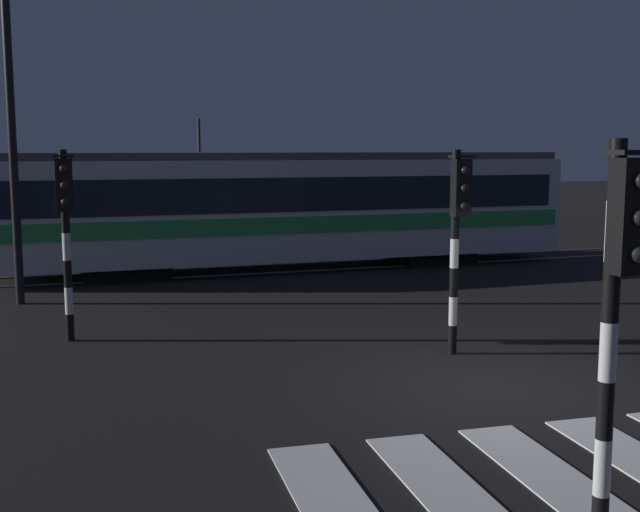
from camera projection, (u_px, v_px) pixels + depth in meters
name	position (u px, v px, depth m)	size (l,w,h in m)	color
ground_plane	(495.00, 387.00, 11.20)	(120.00, 120.00, 0.00)	black
rail_near	(280.00, 272.00, 21.52)	(80.00, 0.12, 0.03)	#59595E
rail_far	(266.00, 265.00, 22.86)	(80.00, 0.12, 0.03)	#59595E
traffic_light_kerb_mid_left	(619.00, 287.00, 6.26)	(0.36, 0.42, 3.43)	black
traffic_light_corner_far_left	(65.00, 216.00, 13.54)	(0.36, 0.42, 3.34)	black
traffic_light_median_centre	(458.00, 221.00, 12.66)	(0.36, 0.42, 3.33)	black
street_lamp_trackside_left	(9.00, 93.00, 16.39)	(0.44, 1.21, 7.07)	black
tram	(287.00, 207.00, 22.09)	(16.33, 2.58, 4.15)	silver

